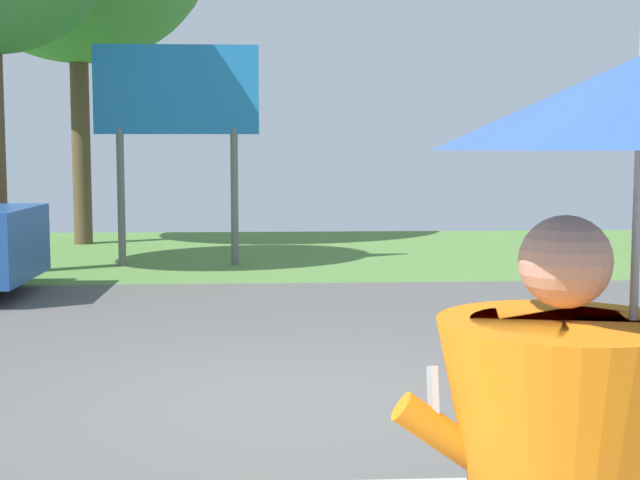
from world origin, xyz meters
name	(u,v)px	position (x,y,z in m)	size (l,w,h in m)	color
ground_plane	(285,330)	(0.00, 2.95, -0.05)	(40.00, 22.00, 0.20)	#565451
monk_pedestrian	(575,469)	(0.56, -4.47, 1.09)	(1.06, 0.97, 2.13)	orange
roadside_billboard	(177,106)	(-1.61, 8.05, 2.55)	(2.60, 0.12, 3.50)	slate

